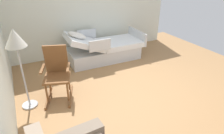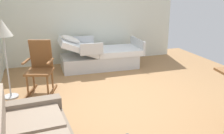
{
  "view_description": "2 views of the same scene",
  "coord_description": "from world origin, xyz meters",
  "views": [
    {
      "loc": [
        -2.67,
        2.04,
        2.31
      ],
      "look_at": [
        0.04,
        0.68,
        0.77
      ],
      "focal_mm": 31.35,
      "sensor_mm": 36.0,
      "label": 1
    },
    {
      "loc": [
        -4.13,
        1.64,
        1.98
      ],
      "look_at": [
        0.0,
        0.27,
        0.62
      ],
      "focal_mm": 40.11,
      "sensor_mm": 36.0,
      "label": 2
    }
  ],
  "objects": [
    {
      "name": "side_wall",
      "position": [
        2.68,
        0.0,
        1.35
      ],
      "size": [
        0.1,
        4.89,
        2.7
      ],
      "primitive_type": "cube",
      "color": "silver",
      "rests_on": "ground"
    },
    {
      "name": "hospital_bed",
      "position": [
        1.96,
        -0.03,
        0.3
      ],
      "size": [
        1.06,
        2.13,
        0.95
      ],
      "color": "silver",
      "rests_on": "ground"
    },
    {
      "name": "floor_lamp",
      "position": [
        0.66,
        2.09,
        1.23
      ],
      "size": [
        0.34,
        0.34,
        1.48
      ],
      "color": "#B2B5BA",
      "rests_on": "ground"
    },
    {
      "name": "ground_plane",
      "position": [
        0.0,
        0.0,
        0.0
      ],
      "size": [
        6.57,
        6.57,
        0.0
      ],
      "primitive_type": "plane",
      "color": "#9E7247"
    },
    {
      "name": "rocking_chair",
      "position": [
        0.74,
        1.51,
        0.5
      ],
      "size": [
        0.87,
        0.69,
        1.05
      ],
      "color": "brown",
      "rests_on": "ground"
    }
  ]
}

